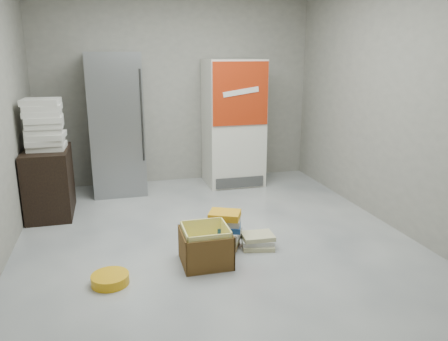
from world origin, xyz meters
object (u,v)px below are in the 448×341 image
steel_fridge (117,124)px  wood_shelf (49,182)px  cardboard_box (206,248)px  phonebook_stack_main (225,230)px  coke_cooler (233,123)px

steel_fridge → wood_shelf: (-0.83, -0.73, -0.55)m
wood_shelf → cardboard_box: (1.52, -1.72, -0.25)m
wood_shelf → cardboard_box: 2.31m
phonebook_stack_main → coke_cooler: bearing=93.9°
coke_cooler → wood_shelf: 2.63m
steel_fridge → wood_shelf: steel_fridge is taller
phonebook_stack_main → cardboard_box: size_ratio=0.88×
coke_cooler → phonebook_stack_main: (-0.70, -2.16, -0.72)m
coke_cooler → phonebook_stack_main: bearing=-108.1°
steel_fridge → cardboard_box: (0.69, -2.45, -0.80)m
steel_fridge → coke_cooler: steel_fridge is taller
wood_shelf → phonebook_stack_main: (1.78, -1.43, -0.21)m
steel_fridge → phonebook_stack_main: steel_fridge is taller
cardboard_box → phonebook_stack_main: bearing=48.4°
cardboard_box → wood_shelf: bearing=131.8°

